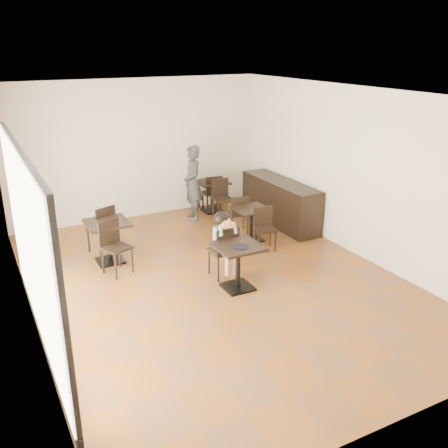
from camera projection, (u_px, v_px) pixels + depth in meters
floor at (215, 281)px, 8.74m from camera, size 6.00×8.00×0.01m
ceiling at (214, 93)px, 7.64m from camera, size 6.00×8.00×0.01m
wall_back at (138, 150)px, 11.52m from camera, size 6.00×0.01×3.20m
wall_front at (398, 298)px, 4.85m from camera, size 6.00×0.01×3.20m
wall_left at (21, 222)px, 6.88m from camera, size 0.01×8.00×3.20m
wall_right at (356, 173)px, 9.49m from camera, size 0.01×8.00×3.20m
storefront_window at (30, 248)px, 6.55m from camera, size 0.04×4.50×2.60m
child_table at (238, 267)px, 8.35m from camera, size 0.75×0.75×0.79m
child_chair at (223, 251)px, 8.78m from camera, size 0.43×0.43×0.95m
child at (223, 245)px, 8.74m from camera, size 0.43×0.60×1.20m
plate at (241, 247)px, 8.13m from camera, size 0.27×0.27×0.02m
pizza_slice at (228, 224)px, 8.43m from camera, size 0.28×0.21×0.06m
adult_patron at (193, 183)px, 11.51m from camera, size 0.49×0.68×1.75m
cafe_table_mid at (251, 224)px, 10.41m from camera, size 0.82×0.82×0.71m
cafe_table_left at (109, 242)px, 9.37m from camera, size 0.99×0.99×0.81m
cafe_table_back at (212, 196)px, 12.22m from camera, size 0.80×0.80×0.76m
chair_mid_a at (238, 214)px, 10.84m from camera, size 0.47×0.47×0.86m
chair_mid_b at (265, 229)px, 9.93m from camera, size 0.47×0.47×0.86m
chair_left_a at (101, 229)px, 9.80m from camera, size 0.57×0.57×0.97m
chair_left_b at (117, 248)px, 8.89m from camera, size 0.57×0.57×0.97m
chair_back_a at (212, 193)px, 12.21m from camera, size 0.46×0.46×0.92m
chair_back_b at (223, 199)px, 11.73m from camera, size 0.46×0.46×0.92m
service_counter at (280, 202)px, 11.38m from camera, size 0.60×2.40×1.00m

